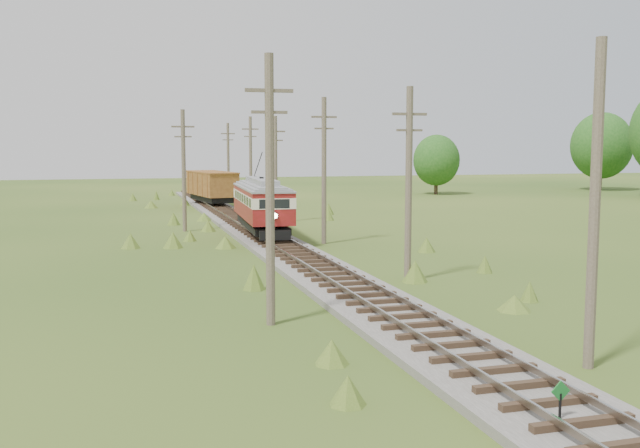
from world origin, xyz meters
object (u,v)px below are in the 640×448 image
object	(u,v)px
gondola	(212,185)
gravel_pile	(272,212)
switch_marker	(560,401)
streetcar	(262,202)

from	to	relation	value
gondola	gravel_pile	size ratio (longest dim) A/B	2.90
gondola	gravel_pile	xyz separation A→B (m)	(3.45, -12.31, -1.67)
switch_marker	gondola	size ratio (longest dim) A/B	0.11
streetcar	gondola	world-z (taller)	streetcar
gondola	streetcar	bearing A→B (deg)	-98.64
switch_marker	gondola	world-z (taller)	gondola
streetcar	switch_marker	bearing A→B (deg)	-86.88
switch_marker	gondola	distance (m)	58.51
streetcar	gravel_pile	xyz separation A→B (m)	(3.45, 13.10, -1.91)
streetcar	gravel_pile	bearing A→B (deg)	78.71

